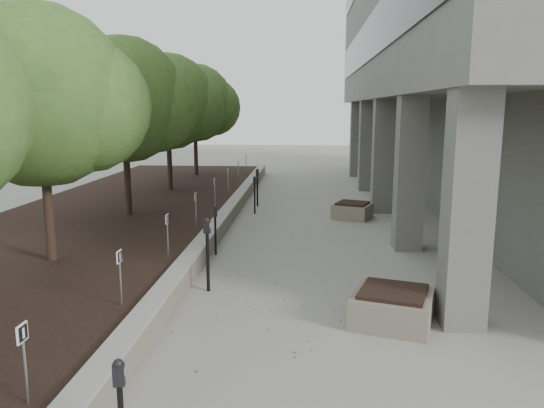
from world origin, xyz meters
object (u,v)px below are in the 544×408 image
(crabapple_tree_3, at_px, (125,127))
(parking_meter_4, at_px, (257,187))
(crabapple_tree_5, at_px, (195,119))
(crabapple_tree_2, at_px, (43,135))
(crabapple_tree_4, at_px, (168,122))
(parking_meter_5, at_px, (255,195))
(parking_meter_2, at_px, (208,255))
(planter_back, at_px, (352,210))
(planter_front, at_px, (393,306))
(parking_meter_3, at_px, (215,231))

(crabapple_tree_3, relative_size, parking_meter_4, 3.79)
(crabapple_tree_5, bearing_deg, crabapple_tree_2, -90.00)
(crabapple_tree_4, height_order, parking_meter_5, crabapple_tree_4)
(crabapple_tree_2, xyz_separation_m, crabapple_tree_5, (0.00, 15.00, 0.00))
(crabapple_tree_5, height_order, parking_meter_2, crabapple_tree_5)
(crabapple_tree_2, distance_m, planter_back, 10.24)
(planter_front, bearing_deg, planter_back, 89.77)
(crabapple_tree_5, xyz_separation_m, parking_meter_3, (3.25, -12.95, -2.49))
(crabapple_tree_3, height_order, parking_meter_4, crabapple_tree_3)
(crabapple_tree_5, relative_size, parking_meter_4, 3.79)
(crabapple_tree_2, height_order, planter_back, crabapple_tree_2)
(crabapple_tree_2, relative_size, parking_meter_5, 4.07)
(crabapple_tree_2, distance_m, planter_front, 7.85)
(parking_meter_3, height_order, planter_back, parking_meter_3)
(crabapple_tree_2, relative_size, parking_meter_2, 3.54)
(crabapple_tree_5, height_order, parking_meter_5, crabapple_tree_5)
(crabapple_tree_3, bearing_deg, parking_meter_4, 45.93)
(parking_meter_4, relative_size, planter_back, 1.23)
(crabapple_tree_4, height_order, crabapple_tree_5, same)
(parking_meter_4, xyz_separation_m, planter_back, (3.42, -1.97, -0.45))
(crabapple_tree_3, relative_size, parking_meter_3, 4.34)
(parking_meter_2, distance_m, parking_meter_5, 7.95)
(crabapple_tree_5, relative_size, parking_meter_5, 4.07)
(crabapple_tree_2, distance_m, crabapple_tree_3, 5.00)
(parking_meter_3, bearing_deg, parking_meter_5, 69.24)
(parking_meter_5, bearing_deg, crabapple_tree_5, 108.41)
(parking_meter_2, relative_size, parking_meter_3, 1.23)
(crabapple_tree_2, relative_size, crabapple_tree_3, 1.00)
(crabapple_tree_5, relative_size, parking_meter_2, 3.54)
(parking_meter_2, bearing_deg, parking_meter_5, 95.39)
(crabapple_tree_3, bearing_deg, crabapple_tree_4, 90.00)
(parking_meter_3, bearing_deg, crabapple_tree_5, 88.38)
(parking_meter_4, bearing_deg, parking_meter_2, -95.99)
(parking_meter_3, bearing_deg, parking_meter_4, 70.73)
(crabapple_tree_4, xyz_separation_m, parking_meter_2, (3.57, -10.62, -2.35))
(crabapple_tree_2, distance_m, crabapple_tree_5, 15.00)
(parking_meter_5, bearing_deg, crabapple_tree_4, 136.88)
(crabapple_tree_2, relative_size, crabapple_tree_4, 1.00)
(parking_meter_3, xyz_separation_m, parking_meter_5, (0.47, 5.28, 0.04))
(parking_meter_3, distance_m, parking_meter_4, 6.75)
(crabapple_tree_3, distance_m, planter_back, 7.85)
(crabapple_tree_4, relative_size, planter_back, 4.68)
(parking_meter_2, bearing_deg, crabapple_tree_5, 109.33)
(parking_meter_3, bearing_deg, planter_front, -62.55)
(parking_meter_3, xyz_separation_m, planter_front, (3.80, -4.05, -0.32))
(planter_front, xyz_separation_m, planter_back, (0.04, 8.82, -0.03))
(crabapple_tree_4, bearing_deg, planter_back, -24.15)
(parking_meter_4, bearing_deg, crabapple_tree_5, 115.22)
(crabapple_tree_2, xyz_separation_m, crabapple_tree_3, (0.00, 5.00, 0.00))
(parking_meter_3, distance_m, planter_back, 6.13)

